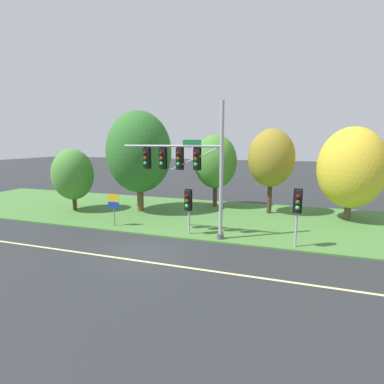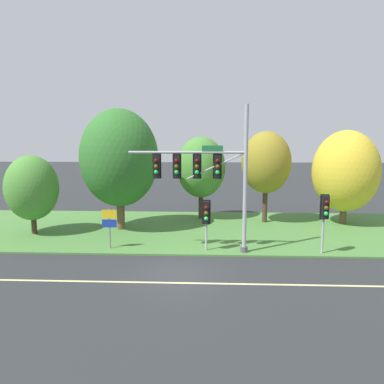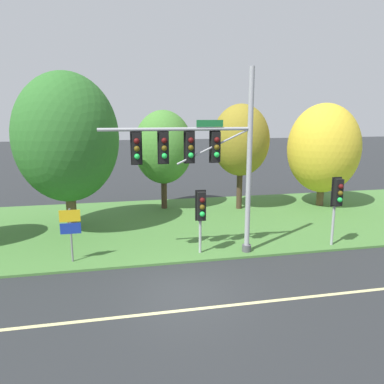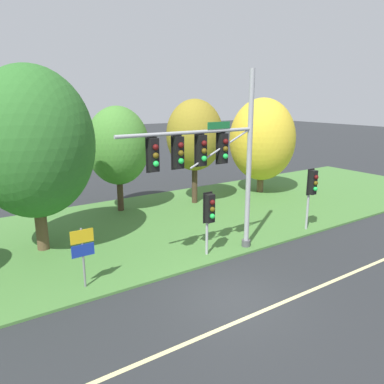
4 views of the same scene
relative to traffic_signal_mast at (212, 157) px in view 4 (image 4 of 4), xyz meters
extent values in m
plane|color=#282B2D|center=(-1.33, -3.06, -4.43)|extent=(160.00, 160.00, 0.00)
cube|color=beige|center=(-1.33, -4.26, -4.42)|extent=(36.00, 0.16, 0.01)
cube|color=#477A38|center=(-1.33, 5.19, -4.38)|extent=(48.00, 11.50, 0.10)
cylinder|color=#9EA0A5|center=(2.01, 0.01, -0.41)|extent=(0.22, 0.22, 7.84)
cylinder|color=#4C4C51|center=(2.01, 0.01, -4.18)|extent=(0.40, 0.40, 0.30)
cylinder|color=#9EA0A5|center=(-1.07, 0.01, 1.03)|extent=(6.16, 0.14, 0.14)
cylinder|color=#9EA0A5|center=(0.47, 0.01, 0.33)|extent=(3.11, 0.08, 1.47)
cube|color=black|center=(0.54, 0.01, 0.30)|extent=(0.34, 0.28, 1.22)
cube|color=black|center=(0.54, 0.17, 0.30)|extent=(0.46, 0.04, 1.34)
sphere|color=#4C0C0C|center=(0.54, -0.17, 0.60)|extent=(0.22, 0.22, 0.22)
sphere|color=#51420C|center=(0.54, -0.17, 0.30)|extent=(0.22, 0.22, 0.22)
sphere|color=green|center=(0.54, -0.17, 0.00)|extent=(0.22, 0.22, 0.22)
cube|color=black|center=(-0.54, 0.01, 0.30)|extent=(0.34, 0.28, 1.22)
cube|color=black|center=(-0.54, 0.17, 0.30)|extent=(0.46, 0.04, 1.34)
sphere|color=#4C0C0C|center=(-0.54, -0.17, 0.60)|extent=(0.22, 0.22, 0.22)
sphere|color=#51420C|center=(-0.54, -0.17, 0.30)|extent=(0.22, 0.22, 0.22)
sphere|color=green|center=(-0.54, -0.17, 0.00)|extent=(0.22, 0.22, 0.22)
cube|color=black|center=(-1.61, 0.01, 0.30)|extent=(0.34, 0.28, 1.22)
cube|color=black|center=(-1.61, 0.17, 0.30)|extent=(0.46, 0.04, 1.34)
sphere|color=#4C0C0C|center=(-1.61, -0.17, 0.60)|extent=(0.22, 0.22, 0.22)
sphere|color=#51420C|center=(-1.61, -0.17, 0.30)|extent=(0.22, 0.22, 0.22)
sphere|color=green|center=(-1.61, -0.17, 0.00)|extent=(0.22, 0.22, 0.22)
cube|color=black|center=(-2.68, 0.01, 0.30)|extent=(0.34, 0.28, 1.22)
cube|color=black|center=(-2.68, 0.17, 0.30)|extent=(0.46, 0.04, 1.34)
sphere|color=#4C0C0C|center=(-2.68, -0.17, 0.60)|extent=(0.22, 0.22, 0.22)
sphere|color=#51420C|center=(-2.68, -0.17, 0.30)|extent=(0.22, 0.22, 0.22)
sphere|color=green|center=(-2.68, -0.17, 0.00)|extent=(0.22, 0.22, 0.22)
cube|color=#196B33|center=(0.27, -0.04, 1.25)|extent=(1.10, 0.04, 0.28)
cylinder|color=#9EA0A5|center=(6.16, -0.01, -2.78)|extent=(0.12, 0.12, 3.09)
cube|color=black|center=(6.16, -0.21, -1.80)|extent=(0.34, 0.28, 1.22)
cube|color=black|center=(6.16, -0.05, -1.80)|extent=(0.46, 0.04, 1.34)
sphere|color=#4C0C0C|center=(6.16, -0.39, -1.50)|extent=(0.22, 0.22, 0.22)
sphere|color=#51420C|center=(6.16, -0.39, -1.80)|extent=(0.22, 0.22, 0.22)
sphere|color=green|center=(6.16, -0.39, -2.10)|extent=(0.22, 0.22, 0.22)
cylinder|color=#9EA0A5|center=(-0.04, 0.28, -2.98)|extent=(0.12, 0.12, 2.70)
cube|color=black|center=(-0.04, 0.08, -2.19)|extent=(0.34, 0.28, 1.22)
cube|color=black|center=(-0.04, 0.24, -2.19)|extent=(0.46, 0.04, 1.34)
sphere|color=#4C0C0C|center=(-0.04, -0.10, -1.89)|extent=(0.22, 0.22, 0.22)
sphere|color=#51420C|center=(-0.04, -0.10, -2.19)|extent=(0.22, 0.22, 0.22)
sphere|color=green|center=(-0.04, -0.10, -2.49)|extent=(0.22, 0.22, 0.22)
cylinder|color=slate|center=(-5.40, 0.39, -3.21)|extent=(0.08, 0.08, 2.24)
cube|color=gold|center=(-5.40, 0.36, -2.38)|extent=(0.82, 0.03, 0.48)
cube|color=#193399|center=(-5.40, 0.36, -2.91)|extent=(0.82, 0.03, 0.45)
cylinder|color=brown|center=(-5.83, 4.87, -2.64)|extent=(0.52, 0.52, 3.38)
ellipsoid|color=#2D6B28|center=(-5.83, 4.87, 0.47)|extent=(5.16, 5.16, 6.45)
cylinder|color=#423021|center=(-0.50, 8.51, -2.87)|extent=(0.37, 0.37, 2.92)
ellipsoid|color=#478433|center=(-0.50, 8.51, -0.40)|extent=(3.67, 3.67, 4.58)
cylinder|color=#423021|center=(4.20, 7.44, -2.63)|extent=(0.36, 0.36, 3.39)
ellipsoid|color=olive|center=(4.20, 7.44, 0.04)|extent=(3.56, 3.56, 4.45)
cylinder|color=brown|center=(9.75, 7.16, -3.07)|extent=(0.46, 0.46, 2.52)
ellipsoid|color=gold|center=(9.75, 7.16, -0.54)|extent=(4.60, 4.60, 5.75)
camera|label=1|loc=(5.82, -16.49, 1.30)|focal=28.00mm
camera|label=2|loc=(0.07, -19.64, 1.78)|focal=35.00mm
camera|label=3|loc=(-3.58, -14.83, 1.61)|focal=35.00mm
camera|label=4|loc=(-9.05, -12.00, 2.34)|focal=35.00mm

